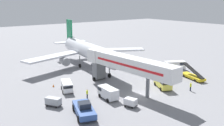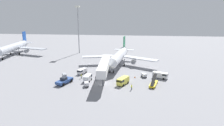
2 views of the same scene
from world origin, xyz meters
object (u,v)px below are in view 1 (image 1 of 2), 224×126
(ground_crew_worker_foreground, at_px, (191,86))
(ground_crew_worker_midground, at_px, (87,94))
(baggage_cart_near_center, at_px, (131,102))
(baggage_cart_mid_center, at_px, (157,70))
(service_van_rear_left, at_px, (163,82))
(baggage_cart_far_left, at_px, (53,102))
(service_van_near_right, at_px, (108,92))
(jet_bridge, at_px, (124,64))
(service_van_rear_right, at_px, (175,65))
(safety_cone_bravo, at_px, (151,75))
(airplane_at_gate, at_px, (88,51))
(safety_cone_alpha, at_px, (53,85))
(belt_loader_truck, at_px, (193,76))
(pushback_tug, at_px, (84,109))
(service_van_outer_right, at_px, (67,86))

(ground_crew_worker_foreground, bearing_deg, ground_crew_worker_midground, 154.22)
(baggage_cart_near_center, height_order, baggage_cart_mid_center, baggage_cart_near_center)
(service_van_rear_left, relative_size, baggage_cart_far_left, 1.97)
(service_van_rear_left, distance_m, service_van_near_right, 12.76)
(jet_bridge, distance_m, service_van_rear_right, 20.98)
(service_van_near_right, height_order, safety_cone_bravo, service_van_near_right)
(airplane_at_gate, relative_size, safety_cone_alpha, 56.39)
(service_van_rear_left, bearing_deg, service_van_rear_right, 30.73)
(service_van_near_right, xyz_separation_m, ground_crew_worker_foreground, (15.67, -6.67, -0.28))
(jet_bridge, height_order, belt_loader_truck, jet_bridge)
(jet_bridge, height_order, baggage_cart_mid_center, jet_bridge)
(airplane_at_gate, xyz_separation_m, baggage_cart_near_center, (-8.51, -27.39, -3.69))
(safety_cone_alpha, bearing_deg, safety_cone_bravo, -17.40)
(belt_loader_truck, relative_size, baggage_cart_mid_center, 2.54)
(baggage_cart_near_center, distance_m, ground_crew_worker_midground, 8.69)
(safety_cone_alpha, distance_m, safety_cone_bravo, 23.06)
(baggage_cart_near_center, distance_m, ground_crew_worker_foreground, 14.83)
(jet_bridge, height_order, service_van_rear_right, jet_bridge)
(service_van_near_right, xyz_separation_m, baggage_cart_mid_center, (20.02, 6.59, -0.44))
(baggage_cart_near_center, bearing_deg, pushback_tug, 168.05)
(service_van_near_right, distance_m, baggage_cart_near_center, 5.50)
(service_van_near_right, bearing_deg, ground_crew_worker_foreground, -23.06)
(ground_crew_worker_foreground, xyz_separation_m, safety_cone_bravo, (1.03, 11.96, -0.59))
(belt_loader_truck, bearing_deg, ground_crew_worker_foreground, -146.77)
(baggage_cart_far_left, relative_size, baggage_cart_mid_center, 1.07)
(jet_bridge, xyz_separation_m, pushback_tug, (-13.03, -6.07, -4.24))
(baggage_cart_far_left, xyz_separation_m, ground_crew_worker_midground, (6.57, -0.35, 0.09))
(pushback_tug, bearing_deg, safety_cone_bravo, 20.52)
(baggage_cart_mid_center, xyz_separation_m, safety_cone_bravo, (-3.32, -1.30, -0.43))
(baggage_cart_near_center, relative_size, safety_cone_alpha, 3.77)
(airplane_at_gate, height_order, service_van_outer_right, airplane_at_gate)
(airplane_at_gate, relative_size, belt_loader_truck, 5.08)
(service_van_rear_right, bearing_deg, safety_cone_alpha, 168.63)
(service_van_near_right, height_order, ground_crew_worker_foreground, service_van_near_right)
(baggage_cart_far_left, height_order, ground_crew_worker_foreground, ground_crew_worker_foreground)
(jet_bridge, height_order, ground_crew_worker_midground, jet_bridge)
(service_van_outer_right, bearing_deg, safety_cone_bravo, -7.51)
(airplane_at_gate, bearing_deg, jet_bridge, -100.53)
(service_van_rear_left, xyz_separation_m, ground_crew_worker_foreground, (3.08, -4.55, -0.40))
(ground_crew_worker_foreground, bearing_deg, pushback_tug, 172.58)
(jet_bridge, distance_m, belt_loader_truck, 18.21)
(baggage_cart_mid_center, bearing_deg, airplane_at_gate, 124.61)
(service_van_near_right, bearing_deg, jet_bridge, 22.53)
(ground_crew_worker_midground, bearing_deg, service_van_near_right, -37.96)
(service_van_outer_right, bearing_deg, baggage_cart_far_left, -134.92)
(pushback_tug, xyz_separation_m, baggage_cart_mid_center, (27.29, 10.27, -0.30))
(service_van_outer_right, distance_m, service_van_near_right, 9.11)
(baggage_cart_far_left, distance_m, ground_crew_worker_foreground, 26.94)
(ground_crew_worker_midground, bearing_deg, baggage_cart_near_center, -63.30)
(service_van_rear_right, distance_m, service_van_near_right, 26.70)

